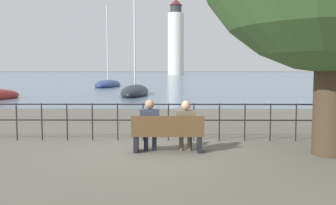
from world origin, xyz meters
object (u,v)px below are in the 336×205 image
at_px(park_bench, 168,135).
at_px(harbor_lighthouse, 176,40).
at_px(seated_person_left, 150,123).
at_px(sailboat_3, 135,91).
at_px(sailboat_0, 108,84).
at_px(seated_person_right, 186,124).

relative_size(park_bench, harbor_lighthouse, 0.06).
distance_m(seated_person_left, sailboat_3, 20.79).
bearing_deg(sailboat_0, harbor_lighthouse, 90.03).
xyz_separation_m(park_bench, harbor_lighthouse, (1.45, 138.13, 13.13)).
bearing_deg(sailboat_3, park_bench, -81.11).
bearing_deg(seated_person_right, park_bench, -170.28).
height_order(park_bench, seated_person_left, seated_person_left).
relative_size(seated_person_right, sailboat_3, 0.11).
bearing_deg(sailboat_3, seated_person_left, -82.27).
xyz_separation_m(seated_person_right, sailboat_0, (-7.89, 34.89, -0.41)).
relative_size(seated_person_left, harbor_lighthouse, 0.04).
distance_m(park_bench, seated_person_right, 0.51).
relative_size(sailboat_0, sailboat_3, 0.84).
xyz_separation_m(seated_person_right, sailboat_3, (-3.29, 20.64, -0.39)).
bearing_deg(seated_person_left, sailboat_0, 101.38).
height_order(seated_person_left, seated_person_right, seated_person_left).
height_order(seated_person_left, sailboat_3, sailboat_3).
height_order(seated_person_right, harbor_lighthouse, harbor_lighthouse).
xyz_separation_m(seated_person_left, seated_person_right, (0.87, 0.00, -0.01)).
distance_m(seated_person_left, seated_person_right, 0.87).
relative_size(seated_person_left, seated_person_right, 1.02).
distance_m(park_bench, sailboat_3, 20.91).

